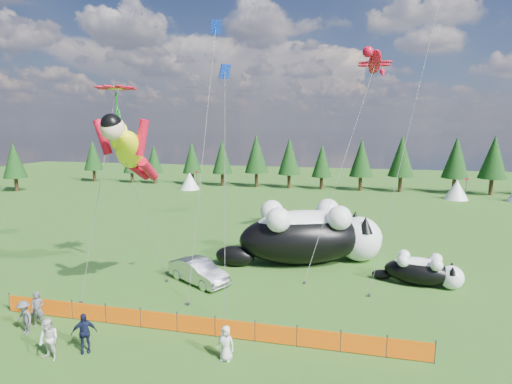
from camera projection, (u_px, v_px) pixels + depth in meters
ground at (216, 308)px, 22.65m from camera, size 160.00×160.00×0.00m
safety_fence at (196, 325)px, 19.68m from camera, size 22.06×0.06×1.10m
tree_line at (304, 165)px, 65.25m from camera, size 90.00×4.00×8.00m
festival_tents at (375, 187)px, 58.42m from camera, size 50.00×3.20×2.80m
cat_large at (310, 234)px, 29.88m from camera, size 12.27×7.50×4.60m
cat_small at (422, 270)px, 25.82m from camera, size 5.61×2.65×2.03m
car at (199, 271)px, 26.23m from camera, size 4.81×3.69×1.52m
spectator_a at (38, 309)px, 20.36m from camera, size 0.80×0.64×1.89m
spectator_b at (49, 340)px, 17.44m from camera, size 1.01×0.70×1.91m
spectator_c at (84, 333)px, 18.07m from camera, size 1.22×1.06×1.87m
spectator_d at (24, 317)px, 19.71m from camera, size 1.22×0.88×1.70m
spectator_e at (226, 343)px, 17.47m from camera, size 0.81×0.56×1.59m
superhero_kite at (129, 151)px, 21.77m from camera, size 6.12×6.62×11.35m
gecko_kite at (375, 63)px, 31.27m from camera, size 5.70×11.70×17.94m
flower_kite at (116, 91)px, 24.40m from camera, size 2.67×5.00×12.89m
diamond_kite_a at (215, 37)px, 24.75m from camera, size 1.15×5.16×17.32m
diamond_kite_c at (225, 85)px, 19.56m from camera, size 0.79×1.47×13.55m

